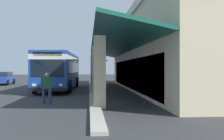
% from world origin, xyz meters
% --- Properties ---
extents(ground, '(120.00, 120.00, 0.00)m').
position_xyz_m(ground, '(0.00, 8.00, 0.00)').
color(ground, '#2D2D30').
extents(curb_strip, '(30.92, 0.50, 0.12)m').
position_xyz_m(curb_strip, '(2.72, 2.52, 0.06)').
color(curb_strip, '#9E998E').
rests_on(curb_strip, ground).
extents(plaza_building, '(26.07, 16.48, 6.71)m').
position_xyz_m(plaza_building, '(2.72, 12.14, 3.36)').
color(plaza_building, '#C6B793').
rests_on(plaza_building, ground).
extents(transit_bus, '(11.30, 3.10, 3.34)m').
position_xyz_m(transit_bus, '(1.59, -0.33, 1.85)').
color(transit_bus, '#193D9E').
rests_on(transit_bus, ground).
extents(parked_sedan_blue, '(4.47, 2.15, 1.47)m').
position_xyz_m(parked_sedan_blue, '(-6.25, -7.58, 0.75)').
color(parked_sedan_blue, navy).
rests_on(parked_sedan_blue, ground).
extents(pedestrian, '(0.46, 0.60, 1.63)m').
position_xyz_m(pedestrian, '(11.24, 0.05, 0.91)').
color(pedestrian, navy).
rests_on(pedestrian, ground).
extents(potted_palm, '(1.61, 1.77, 2.92)m').
position_xyz_m(potted_palm, '(-5.85, 3.59, 0.65)').
color(potted_palm, gray).
rests_on(potted_palm, ground).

